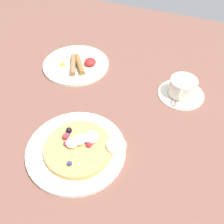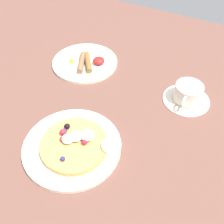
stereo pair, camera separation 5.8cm
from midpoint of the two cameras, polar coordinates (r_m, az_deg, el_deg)
The scene contains 8 objects.
ground_plane at distance 78.11cm, azimuth -0.43°, elevation -2.44°, with size 176.94×150.43×3.00cm, color brown.
pancake_plate at distance 70.50cm, azimuth -6.46°, elevation -7.69°, with size 26.55×26.55×1.29cm, color white.
pancake_with_berries at distance 68.70cm, azimuth -5.92°, elevation -7.10°, with size 17.86×17.86×4.07cm.
syrup_ramekin at distance 67.43cm, azimuth 2.33°, elevation -8.02°, with size 5.16×5.16×2.62cm.
breakfast_plate at distance 97.50cm, azimuth -4.30°, elevation 10.85°, with size 23.98×23.98×1.03cm, color white.
fried_breakfast at distance 95.27cm, azimuth -4.08°, elevation 10.97°, with size 14.30×11.52×2.54cm.
coffee_saucer at distance 86.47cm, azimuth 17.94°, elevation 2.60°, with size 14.86×14.86×0.81cm, color white.
coffee_cup at distance 84.29cm, azimuth 18.40°, elevation 4.07°, with size 8.56×11.46×5.33cm.
Camera 2 is at (27.13, -43.26, 57.85)cm, focal length 41.28 mm.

